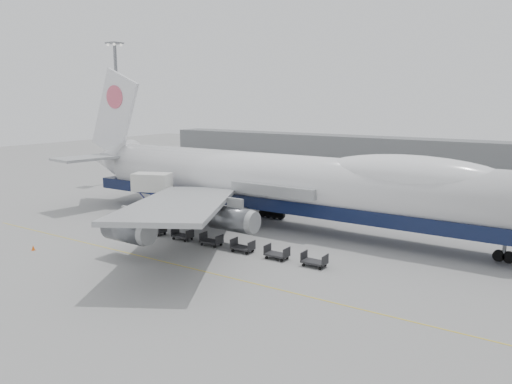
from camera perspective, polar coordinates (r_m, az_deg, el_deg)
The scene contains 13 objects.
ground at distance 52.08m, azimuth -4.10°, elevation -6.64°, with size 260.00×260.00×0.00m, color gray.
apron_line at distance 47.72m, azimuth -8.54°, elevation -8.35°, with size 60.00×0.15×0.01m, color gold.
hangar at distance 117.18m, azimuth 13.19°, elevation 4.46°, with size 110.00×8.00×7.00m, color slate.
floodlight_mast at distance 96.27m, azimuth -15.54°, elevation 9.52°, with size 2.40×2.40×25.43m.
airliner at distance 60.17m, azimuth 3.31°, elevation 1.22°, with size 67.00×55.30×19.98m.
catering_truck at distance 65.11m, azimuth -11.73°, elevation -0.22°, with size 5.62×4.78×6.12m.
traffic_cone at distance 56.72m, azimuth -24.11°, elevation -5.84°, with size 0.38×0.38×0.55m.
dolly_0 at distance 58.80m, azimuth -11.37°, elevation -4.27°, with size 2.30×1.35×1.30m.
dolly_1 at distance 56.08m, azimuth -8.40°, elevation -4.90°, with size 2.30×1.35×1.30m.
dolly_2 at distance 53.52m, azimuth -5.12°, elevation -5.58°, with size 2.30×1.35×1.30m.
dolly_3 at distance 51.17m, azimuth -1.53°, elevation -6.31°, with size 2.30×1.35×1.30m.
dolly_4 at distance 49.04m, azimuth 2.40°, elevation -7.07°, with size 2.30×1.35×1.30m.
dolly_5 at distance 47.17m, azimuth 6.68°, elevation -7.85°, with size 2.30×1.35×1.30m.
Camera 1 is at (30.51, -39.32, 15.36)m, focal length 35.00 mm.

